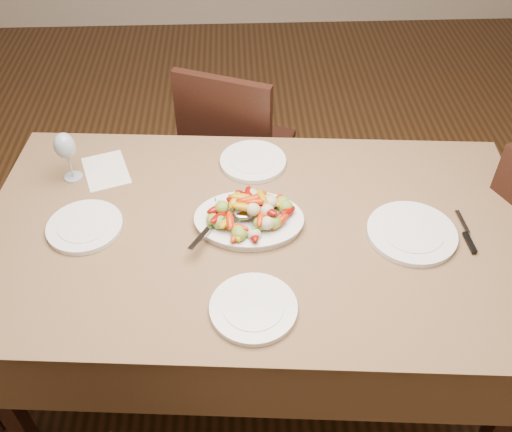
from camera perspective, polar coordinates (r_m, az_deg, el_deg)
The scene contains 13 objects.
floor at distance 2.58m, azimuth -3.54°, elevation -10.66°, with size 6.00×6.00×0.00m, color #382211.
dining_table at distance 2.18m, azimuth 0.00°, elevation -8.44°, with size 1.84×1.04×0.76m, color brown.
chair_far at distance 2.70m, azimuth -1.59°, elevation 6.80°, with size 0.42×0.42×0.95m, color black, non-canonical shape.
serving_platter at distance 1.90m, azimuth -0.71°, elevation -0.52°, with size 0.35×0.26×0.02m, color white.
roasted_vegetables at distance 1.86m, azimuth -0.72°, elevation 0.73°, with size 0.29×0.20×0.09m, color #740803, non-canonical shape.
serving_spoon at distance 1.85m, azimuth -2.78°, elevation -0.46°, with size 0.28×0.06×0.03m, color #9EA0A8, non-canonical shape.
plate_left at distance 1.97m, azimuth -16.75°, elevation -1.03°, with size 0.25×0.25×0.02m, color white.
plate_right at distance 1.93m, azimuth 15.30°, elevation -1.66°, with size 0.29×0.29×0.02m, color white.
plate_far at distance 2.15m, azimuth -0.30°, elevation 5.47°, with size 0.25×0.25×0.02m, color white.
plate_near at distance 1.67m, azimuth -0.26°, elevation -9.22°, with size 0.26×0.26×0.02m, color white.
wine_glass at distance 2.13m, azimuth -18.35°, elevation 5.79°, with size 0.08×0.08×0.20m, color #8C99A5, non-canonical shape.
menu_card at distance 2.19m, azimuth -14.78°, elevation 4.42°, with size 0.15×0.21×0.00m, color silver.
table_knife at distance 1.99m, azimuth 20.27°, elevation -1.67°, with size 0.02×0.20×0.01m, color #9EA0A8, non-canonical shape.
Camera 1 is at (0.09, -1.51, 2.09)m, focal length 40.00 mm.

